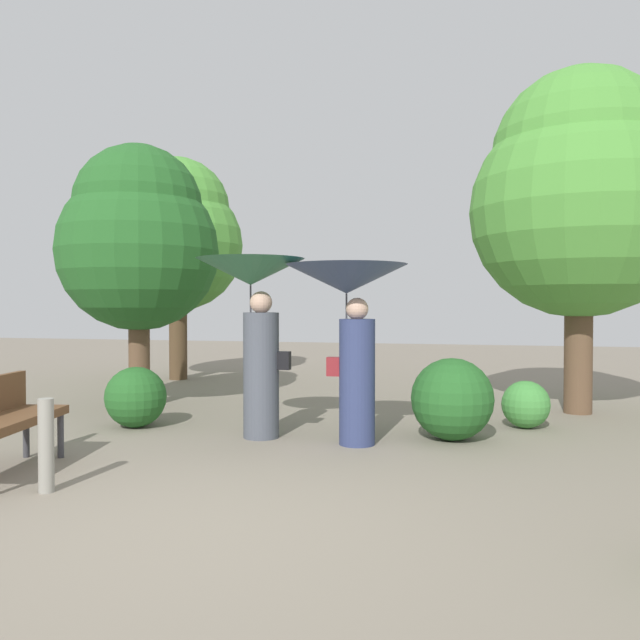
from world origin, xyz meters
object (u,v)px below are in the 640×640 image
at_px(person_left, 254,307).
at_px(person_right, 349,307).
at_px(tree_near_left, 178,235).
at_px(tree_near_right, 580,193).
at_px(tree_mid_left, 138,238).
at_px(path_marker_post, 46,445).

height_order(person_left, person_right, person_left).
relative_size(person_left, tree_near_left, 0.45).
height_order(tree_near_left, tree_near_right, tree_near_right).
relative_size(person_left, tree_near_right, 0.43).
distance_m(tree_mid_left, path_marker_post, 4.62).
relative_size(person_right, tree_near_left, 0.43).
bearing_deg(tree_near_right, path_marker_post, -133.53).
bearing_deg(person_right, path_marker_post, 134.49).
xyz_separation_m(tree_near_right, path_marker_post, (-4.62, -4.86, -2.61)).
relative_size(person_right, tree_near_right, 0.41).
xyz_separation_m(tree_near_right, tree_mid_left, (-6.05, -0.98, -0.55)).
distance_m(person_left, path_marker_post, 2.72).
height_order(person_right, tree_near_right, tree_near_right).
distance_m(tree_near_right, path_marker_post, 7.20).
bearing_deg(person_left, tree_near_left, 30.60).
relative_size(tree_mid_left, path_marker_post, 5.10).
bearing_deg(tree_near_right, tree_near_left, 162.27).
xyz_separation_m(person_right, path_marker_post, (-1.97, -2.25, -1.08)).
xyz_separation_m(person_left, tree_mid_left, (-2.31, 1.54, 0.99)).
distance_m(person_left, tree_near_left, 6.00).
height_order(person_right, tree_near_left, tree_near_left).
relative_size(person_right, tree_mid_left, 0.50).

